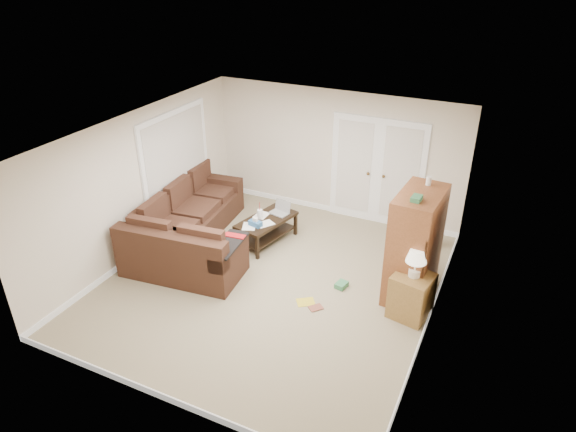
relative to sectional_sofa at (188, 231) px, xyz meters
The scene contains 17 objects.
floor 1.86m from the sectional_sofa, ahead, with size 5.50×5.50×0.00m, color gray.
ceiling 2.81m from the sectional_sofa, ahead, with size 5.00×5.50×0.02m, color white.
wall_left 1.17m from the sectional_sofa, 158.03° to the right, with size 0.02×5.50×2.50m, color silver.
wall_right 4.40m from the sectional_sofa, ahead, with size 0.02×5.50×2.50m, color silver.
wall_back 3.18m from the sectional_sofa, 53.86° to the left, with size 5.00×0.02×2.50m, color silver.
wall_front 3.64m from the sectional_sofa, 59.25° to the right, with size 5.00×0.02×2.50m, color silver.
baseboards 1.85m from the sectional_sofa, ahead, with size 5.00×5.50×0.10m, color silver, non-canonical shape.
french_doors 3.66m from the sectional_sofa, 42.53° to the left, with size 1.80×0.05×2.13m.
window_left 1.54m from the sectional_sofa, 132.57° to the left, with size 0.05×1.92×1.42m.
sectional_sofa is the anchor object (origin of this frame).
coffee_table 1.41m from the sectional_sofa, 35.84° to the left, with size 0.83×1.27×0.80m.
tv_armoire 3.92m from the sectional_sofa, ahead, with size 0.66×1.12×1.86m.
side_cabinet 4.01m from the sectional_sofa, ahead, with size 0.62×0.62×1.12m.
space_heater 4.47m from the sectional_sofa, 26.38° to the left, with size 0.13×0.11×0.32m, color white.
floor_magazine 2.59m from the sectional_sofa, 12.28° to the right, with size 0.27×0.21×0.01m, color gold.
floor_greenbox 2.88m from the sectional_sofa, ahead, with size 0.15×0.21×0.08m, color #387B4E.
floor_book 2.73m from the sectional_sofa, 12.07° to the right, with size 0.15×0.21×0.02m, color brown.
Camera 1 is at (3.16, -6.09, 4.83)m, focal length 32.00 mm.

